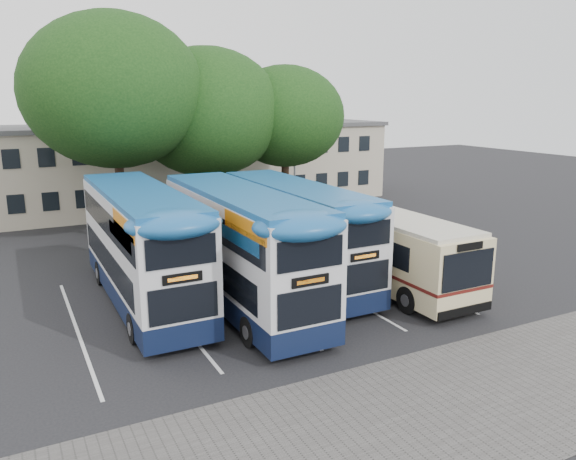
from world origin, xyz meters
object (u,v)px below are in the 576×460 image
at_px(tree_left, 114,91).
at_px(bus_single, 377,242).
at_px(tree_right, 285,116).
at_px(bus_dd_right, 295,229).
at_px(tree_mid, 207,112).
at_px(bus_dd_mid, 240,243).
at_px(lamp_post, 295,142).
at_px(bus_dd_left, 141,242).

xyz_separation_m(tree_left, bus_single, (8.79, -12.53, -6.66)).
bearing_deg(bus_single, tree_right, 81.52).
bearing_deg(tree_right, bus_dd_right, -114.79).
height_order(tree_left, tree_mid, tree_left).
height_order(tree_left, bus_dd_mid, tree_left).
xyz_separation_m(tree_right, bus_dd_mid, (-8.60, -13.05, -4.37)).
height_order(lamp_post, bus_dd_mid, lamp_post).
bearing_deg(tree_right, bus_single, -98.48).
xyz_separation_m(tree_right, bus_dd_left, (-11.98, -11.00, -4.38)).
bearing_deg(lamp_post, tree_mid, -165.68).
relative_size(lamp_post, bus_dd_mid, 0.81).
bearing_deg(bus_dd_mid, bus_single, 0.26).
xyz_separation_m(bus_dd_right, bus_single, (3.34, -1.58, -0.62)).
bearing_deg(bus_dd_mid, lamp_post, 55.54).
relative_size(tree_left, bus_dd_mid, 1.13).
xyz_separation_m(tree_right, bus_single, (-1.94, -13.02, -5.11)).
bearing_deg(tree_left, lamp_post, 12.40).
bearing_deg(tree_left, tree_right, 2.62).
relative_size(tree_mid, bus_single, 1.03).
xyz_separation_m(tree_right, bus_dd_right, (-5.28, -11.44, -4.50)).
bearing_deg(bus_dd_left, tree_mid, 59.13).
height_order(tree_right, bus_dd_right, tree_right).
bearing_deg(bus_dd_right, bus_dd_left, 176.25).
bearing_deg(bus_single, bus_dd_right, 154.70).
bearing_deg(tree_left, bus_single, -54.95).
xyz_separation_m(bus_dd_mid, bus_dd_right, (3.32, 1.61, -0.12)).
xyz_separation_m(tree_mid, bus_single, (3.17, -13.51, -5.41)).
distance_m(tree_right, bus_single, 14.12).
bearing_deg(bus_dd_left, bus_dd_right, -3.75).
height_order(lamp_post, tree_mid, tree_mid).
xyz_separation_m(tree_left, tree_mid, (5.62, 0.99, -1.25)).
height_order(lamp_post, bus_single, lamp_post).
distance_m(bus_dd_left, bus_single, 10.27).
height_order(lamp_post, tree_left, tree_left).
relative_size(tree_left, tree_mid, 1.14).
bearing_deg(bus_single, bus_dd_mid, -179.74).
bearing_deg(bus_dd_right, lamp_post, 62.29).
distance_m(tree_mid, bus_dd_left, 14.19).
bearing_deg(tree_mid, bus_single, -76.79).
bearing_deg(tree_mid, tree_right, -5.52).
bearing_deg(tree_left, bus_dd_left, -96.81).
bearing_deg(bus_dd_left, tree_left, 83.19).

